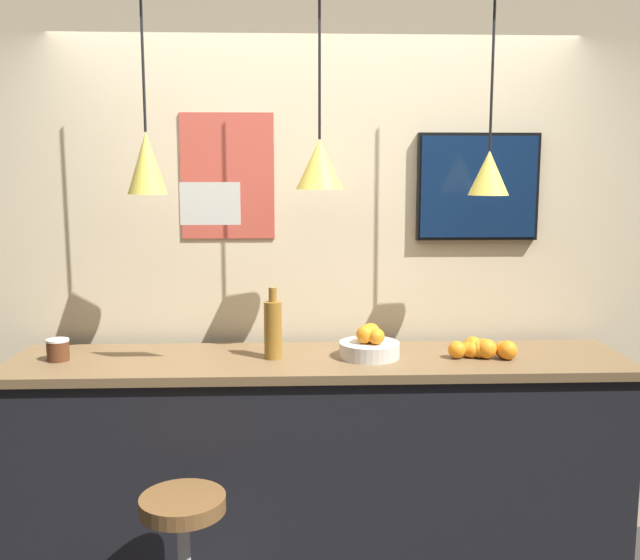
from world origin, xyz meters
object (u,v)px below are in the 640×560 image
Objects in this scene: juice_bottle at (273,328)px; bar_stool at (184,552)px; fruit_bowl at (370,345)px; spread_jar at (58,350)px; mounted_tv at (478,187)px.

bar_stool is at bearing -120.39° from juice_bottle.
fruit_bowl is at bearing -0.52° from juice_bottle.
spread_jar is (-0.94, 0.00, -0.09)m from juice_bottle.
juice_bottle is 0.54× the size of mounted_tv.
bar_stool is 2.45× the size of fruit_bowl.
bar_stool is 1.12× the size of mounted_tv.
spread_jar is 2.08m from mounted_tv.
bar_stool is 6.78× the size of spread_jar.
bar_stool is at bearing -145.20° from mounted_tv.
bar_stool is 1.05m from spread_jar.
spread_jar is at bearing 180.00° from juice_bottle.
fruit_bowl is 2.77× the size of spread_jar.
juice_bottle is (-0.43, 0.00, 0.08)m from fruit_bowl.
fruit_bowl is at bearing -147.29° from mounted_tv.
juice_bottle is (0.33, 0.56, 0.74)m from bar_stool.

